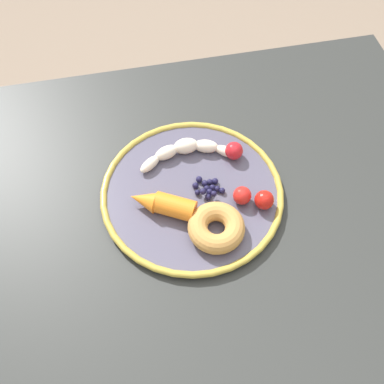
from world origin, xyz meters
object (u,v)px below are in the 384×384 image
(carrot_orange, at_px, (162,205))
(tomato_near, at_px, (242,196))
(plate, at_px, (192,193))
(tomato_far, at_px, (264,200))
(banana, at_px, (187,150))
(blueberry_pile, at_px, (208,188))
(dining_table, at_px, (218,236))
(tomato_mid, at_px, (234,151))
(donut, at_px, (216,227))

(carrot_orange, relative_size, tomato_near, 3.67)
(plate, xyz_separation_m, tomato_far, (-0.12, 0.05, 0.02))
(banana, relative_size, blueberry_pile, 3.49)
(dining_table, xyz_separation_m, banana, (0.04, -0.12, 0.13))
(banana, bearing_deg, blueberry_pile, 104.15)
(plate, xyz_separation_m, tomato_mid, (-0.09, -0.06, 0.02))
(tomato_near, bearing_deg, blueberry_pile, -33.77)
(carrot_orange, height_order, blueberry_pile, carrot_orange)
(dining_table, bearing_deg, plate, -38.02)
(donut, distance_m, tomato_near, 0.08)
(plate, xyz_separation_m, tomato_near, (-0.08, 0.04, 0.02))
(plate, bearing_deg, blueberry_pile, 177.00)
(plate, relative_size, banana, 1.70)
(donut, bearing_deg, dining_table, -112.26)
(tomato_far, bearing_deg, plate, -23.94)
(tomato_mid, xyz_separation_m, tomato_far, (-0.02, 0.12, 0.00))
(carrot_orange, xyz_separation_m, tomato_far, (-0.17, 0.02, -0.00))
(banana, relative_size, tomato_near, 5.91)
(plate, height_order, tomato_far, tomato_far)
(plate, relative_size, blueberry_pile, 5.93)
(banana, xyz_separation_m, tomato_far, (-0.11, 0.14, 0.00))
(blueberry_pile, bearing_deg, dining_table, 114.93)
(tomato_far, bearing_deg, tomato_mid, -78.06)
(banana, distance_m, tomato_far, 0.18)
(banana, xyz_separation_m, carrot_orange, (0.07, 0.11, 0.01))
(tomato_mid, bearing_deg, banana, -14.37)
(plate, bearing_deg, donut, 104.92)
(tomato_mid, bearing_deg, plate, 34.18)
(dining_table, distance_m, carrot_orange, 0.17)
(carrot_orange, distance_m, tomato_near, 0.14)
(donut, height_order, tomato_mid, same)
(banana, height_order, carrot_orange, carrot_orange)
(dining_table, xyz_separation_m, tomato_far, (-0.07, 0.02, 0.14))
(donut, xyz_separation_m, tomato_far, (-0.09, -0.04, 0.00))
(banana, height_order, tomato_mid, tomato_mid)
(carrot_orange, bearing_deg, banana, -120.18)
(plate, distance_m, carrot_orange, 0.07)
(donut, relative_size, tomato_mid, 2.84)
(dining_table, height_order, plate, plate)
(dining_table, relative_size, tomato_far, 27.13)
(tomato_mid, relative_size, tomato_far, 0.99)
(banana, bearing_deg, tomato_near, 121.51)
(dining_table, bearing_deg, carrot_orange, -4.32)
(tomato_near, distance_m, tomato_far, 0.04)
(blueberry_pile, bearing_deg, tomato_near, 146.23)
(carrot_orange, bearing_deg, tomato_far, 171.98)
(tomato_near, bearing_deg, donut, 40.94)
(tomato_mid, height_order, tomato_far, same)
(dining_table, height_order, tomato_mid, tomato_mid)
(banana, height_order, blueberry_pile, banana)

